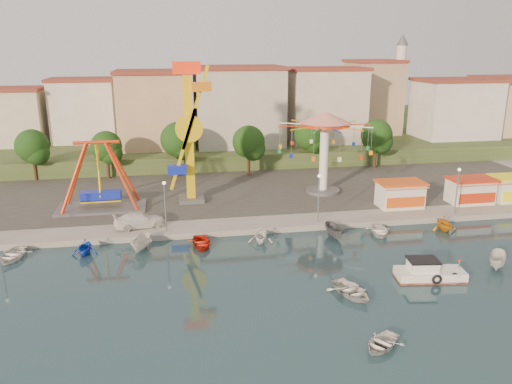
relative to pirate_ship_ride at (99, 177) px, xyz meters
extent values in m
plane|color=#152C3A|center=(15.34, -21.84, -4.39)|extent=(200.00, 200.00, 0.00)
cube|color=#9E998E|center=(15.34, 40.16, -4.09)|extent=(200.00, 100.00, 0.60)
cube|color=#4C4944|center=(15.34, 8.16, -3.79)|extent=(90.00, 28.00, 0.01)
cube|color=#384C26|center=(15.34, 45.16, -2.89)|extent=(200.00, 60.00, 3.00)
cube|color=#59595E|center=(0.00, 0.00, -3.64)|extent=(10.00, 5.00, 0.30)
cube|color=#1527BC|center=(0.00, 0.00, -2.19)|extent=(4.50, 1.40, 1.00)
cylinder|color=red|center=(0.00, 0.00, 4.01)|extent=(5.00, 0.40, 0.40)
cube|color=#59595E|center=(10.39, 1.19, -3.54)|extent=(3.00, 3.00, 0.50)
cube|color=yellow|center=(10.39, 1.19, 3.71)|extent=(1.00, 1.00, 15.00)
cube|color=red|center=(10.39, 1.19, 12.01)|extent=(3.20, 0.50, 1.40)
cylinder|color=yellow|center=(10.39, 0.39, 5.21)|extent=(3.20, 0.50, 3.20)
cube|color=yellow|center=(11.17, 0.19, 7.58)|extent=(3.47, 0.35, 9.60)
cube|color=orange|center=(11.96, 0.19, 9.95)|extent=(2.20, 1.20, 1.00)
cylinder|color=#59595E|center=(27.30, 2.08, -3.59)|extent=(4.40, 4.40, 0.40)
cylinder|color=white|center=(27.30, 2.08, 0.71)|extent=(1.10, 1.10, 9.00)
cylinder|color=red|center=(27.30, 2.08, 5.01)|extent=(6.00, 6.00, 0.50)
cone|color=red|center=(27.30, 2.08, 5.91)|extent=(6.40, 6.40, 1.40)
cube|color=white|center=(34.33, -5.34, -2.39)|extent=(5.00, 3.00, 2.80)
cube|color=#DA5013|center=(34.33, -5.34, -0.84)|extent=(5.40, 3.40, 0.25)
cube|color=red|center=(34.33, -7.04, -1.19)|extent=(5.00, 0.77, 0.43)
cube|color=white|center=(43.34, -5.34, -2.39)|extent=(5.00, 3.00, 2.80)
cube|color=red|center=(43.34, -5.34, -0.84)|extent=(5.40, 3.40, 0.25)
cube|color=red|center=(43.34, -7.04, -1.19)|extent=(5.00, 0.77, 0.43)
cube|color=white|center=(48.97, -5.34, -2.39)|extent=(5.00, 3.00, 2.80)
cylinder|color=#59595E|center=(7.34, -8.84, -1.29)|extent=(0.14, 0.14, 5.00)
cylinder|color=#59595E|center=(23.34, -8.84, -1.29)|extent=(0.14, 0.14, 5.00)
cylinder|color=#59595E|center=(39.34, -8.84, -1.29)|extent=(0.14, 0.14, 5.00)
cylinder|color=#382314|center=(-10.66, 15.13, -2.00)|extent=(0.44, 0.44, 3.60)
sphere|color=black|center=(-10.66, 15.13, 1.10)|extent=(4.60, 4.60, 4.60)
cylinder|color=#382314|center=(-0.66, 14.40, -2.09)|extent=(0.44, 0.44, 3.40)
sphere|color=black|center=(-0.66, 14.40, 0.83)|extent=(4.35, 4.35, 4.35)
cylinder|color=#382314|center=(9.34, 13.97, -1.83)|extent=(0.44, 0.44, 3.92)
sphere|color=black|center=(9.34, 13.97, 1.54)|extent=(5.02, 5.02, 5.02)
cylinder|color=#382314|center=(19.34, 12.52, -1.96)|extent=(0.44, 0.44, 3.66)
sphere|color=black|center=(19.34, 12.52, 1.18)|extent=(4.68, 4.68, 4.68)
cylinder|color=#382314|center=(29.34, 15.51, -1.89)|extent=(0.44, 0.44, 3.80)
sphere|color=black|center=(29.34, 15.51, 1.37)|extent=(4.86, 4.86, 4.86)
cylinder|color=#382314|center=(39.34, 13.69, -1.91)|extent=(0.44, 0.44, 3.77)
sphere|color=black|center=(39.34, 13.69, 1.33)|extent=(4.83, 4.83, 4.83)
cube|color=silver|center=(-5.99, 29.54, 2.92)|extent=(12.33, 9.01, 8.63)
cube|color=tan|center=(7.15, 30.12, 4.22)|extent=(11.95, 9.28, 11.23)
cube|color=beige|center=(20.94, 26.96, 3.20)|extent=(12.59, 10.50, 9.20)
cube|color=beige|center=(34.41, 30.36, 3.22)|extent=(10.75, 9.23, 9.24)
cube|color=tan|center=(47.70, 28.49, 4.21)|extent=(12.77, 10.96, 11.21)
cube|color=silver|center=(59.49, 26.93, 4.78)|extent=(8.23, 8.98, 12.36)
cube|color=beige|center=(71.37, 31.86, 2.99)|extent=(11.59, 10.93, 8.76)
cylinder|color=silver|center=(51.34, 32.16, 6.61)|extent=(1.80, 1.80, 16.00)
cylinder|color=#59595E|center=(51.34, 32.16, 11.61)|extent=(2.80, 2.80, 0.30)
cone|color=#59595E|center=(51.34, 32.16, 15.61)|extent=(2.20, 2.20, 2.00)
cube|color=white|center=(28.89, -22.55, -4.06)|extent=(5.83, 2.87, 1.01)
cube|color=red|center=(28.89, -22.55, -4.30)|extent=(5.83, 2.87, 0.18)
cube|color=white|center=(28.22, -22.44, -3.22)|extent=(2.45, 1.97, 1.01)
cube|color=black|center=(28.22, -22.44, -2.66)|extent=(2.70, 2.22, 0.13)
torus|color=black|center=(28.89, -23.67, -3.89)|extent=(0.87, 0.34, 0.85)
torus|color=black|center=(30.46, -23.61, -3.89)|extent=(0.87, 0.34, 0.85)
imported|color=white|center=(21.45, -24.09, -3.98)|extent=(3.96, 4.72, 0.84)
imported|color=silver|center=(20.82, -31.16, -4.06)|extent=(3.92, 3.76, 0.66)
imported|color=silver|center=(35.83, -21.57, -3.71)|extent=(3.29, 3.60, 1.37)
imported|color=white|center=(4.61, -7.11, -3.04)|extent=(5.58, 3.29, 1.52)
imported|color=white|center=(-6.64, -12.04, -4.00)|extent=(3.36, 4.25, 0.79)
imported|color=blue|center=(-0.21, -12.04, -3.66)|extent=(2.76, 3.09, 1.47)
imported|color=silver|center=(4.95, -12.04, -3.70)|extent=(2.35, 3.84, 1.39)
imported|color=red|center=(10.61, -12.04, -4.01)|extent=(2.90, 3.88, 0.77)
imported|color=white|center=(16.50, -12.04, -3.64)|extent=(2.98, 3.28, 1.51)
imported|color=#525357|center=(24.14, -12.04, -3.71)|extent=(1.58, 3.63, 1.37)
imported|color=white|center=(29.00, -12.04, -4.02)|extent=(3.46, 4.19, 0.75)
imported|color=orange|center=(36.23, -12.04, -3.61)|extent=(2.63, 3.04, 1.58)
camera|label=1|loc=(7.94, -57.37, 14.23)|focal=35.00mm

